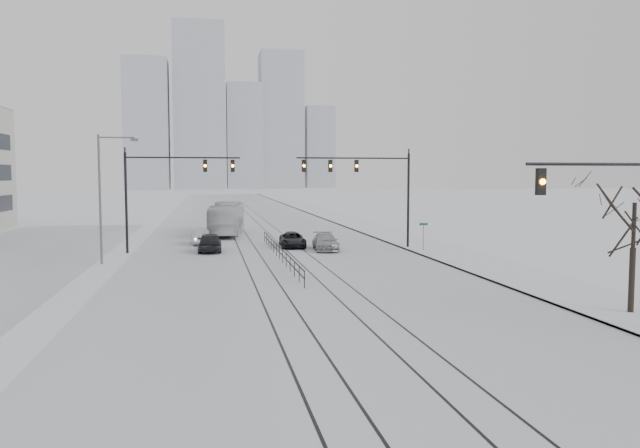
{
  "coord_description": "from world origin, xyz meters",
  "views": [
    {
      "loc": [
        -5.16,
        -15.27,
        6.18
      ],
      "look_at": [
        1.63,
        22.25,
        3.2
      ],
      "focal_mm": 35.0,
      "sensor_mm": 36.0,
      "label": 1
    }
  ],
  "objects_px": {
    "traffic_mast_near": "(631,218)",
    "sedan_nb_right": "(326,242)",
    "sedan_sb_inner": "(210,242)",
    "sedan_nb_far": "(291,238)",
    "bare_tree": "(634,214)",
    "sedan_sb_outer": "(200,237)",
    "sedan_nb_front": "(293,240)",
    "box_truck": "(227,219)"
  },
  "relations": [
    {
      "from": "traffic_mast_near",
      "to": "sedan_nb_right",
      "type": "distance_m",
      "value": 29.86
    },
    {
      "from": "sedan_sb_inner",
      "to": "sedan_nb_far",
      "type": "relative_size",
      "value": 1.27
    },
    {
      "from": "traffic_mast_near",
      "to": "sedan_nb_right",
      "type": "xyz_separation_m",
      "value": [
        -6.4,
        28.91,
        -3.87
      ]
    },
    {
      "from": "traffic_mast_near",
      "to": "bare_tree",
      "type": "height_order",
      "value": "traffic_mast_near"
    },
    {
      "from": "sedan_sb_outer",
      "to": "sedan_nb_front",
      "type": "bearing_deg",
      "value": 150.14
    },
    {
      "from": "bare_tree",
      "to": "traffic_mast_near",
      "type": "bearing_deg",
      "value": -128.76
    },
    {
      "from": "box_truck",
      "to": "sedan_nb_far",
      "type": "bearing_deg",
      "value": 122.84
    },
    {
      "from": "bare_tree",
      "to": "box_truck",
      "type": "relative_size",
      "value": 0.51
    },
    {
      "from": "sedan_nb_far",
      "to": "box_truck",
      "type": "bearing_deg",
      "value": 124.88
    },
    {
      "from": "sedan_sb_inner",
      "to": "sedan_nb_front",
      "type": "relative_size",
      "value": 1.03
    },
    {
      "from": "sedan_sb_inner",
      "to": "sedan_sb_outer",
      "type": "distance_m",
      "value": 5.64
    },
    {
      "from": "traffic_mast_near",
      "to": "box_truck",
      "type": "distance_m",
      "value": 46.22
    },
    {
      "from": "sedan_sb_outer",
      "to": "box_truck",
      "type": "distance_m",
      "value": 9.22
    },
    {
      "from": "bare_tree",
      "to": "sedan_sb_outer",
      "type": "relative_size",
      "value": 1.5
    },
    {
      "from": "sedan_nb_front",
      "to": "sedan_nb_far",
      "type": "xyz_separation_m",
      "value": [
        0.08,
        1.77,
        -0.0
      ]
    },
    {
      "from": "sedan_nb_far",
      "to": "box_truck",
      "type": "distance_m",
      "value": 11.95
    },
    {
      "from": "sedan_sb_outer",
      "to": "sedan_nb_far",
      "type": "bearing_deg",
      "value": 161.72
    },
    {
      "from": "traffic_mast_near",
      "to": "sedan_nb_far",
      "type": "xyz_separation_m",
      "value": [
        -8.71,
        33.29,
        -3.94
      ]
    },
    {
      "from": "sedan_sb_outer",
      "to": "sedan_nb_front",
      "type": "height_order",
      "value": "sedan_sb_outer"
    },
    {
      "from": "traffic_mast_near",
      "to": "bare_tree",
      "type": "bearing_deg",
      "value": 51.24
    },
    {
      "from": "sedan_nb_right",
      "to": "traffic_mast_near",
      "type": "bearing_deg",
      "value": -73.34
    },
    {
      "from": "traffic_mast_near",
      "to": "sedan_nb_front",
      "type": "relative_size",
      "value": 1.55
    },
    {
      "from": "sedan_nb_right",
      "to": "sedan_nb_front",
      "type": "bearing_deg",
      "value": 136.59
    },
    {
      "from": "bare_tree",
      "to": "box_truck",
      "type": "height_order",
      "value": "bare_tree"
    },
    {
      "from": "sedan_sb_outer",
      "to": "sedan_nb_far",
      "type": "distance_m",
      "value": 8.16
    },
    {
      "from": "sedan_sb_outer",
      "to": "box_truck",
      "type": "height_order",
      "value": "box_truck"
    },
    {
      "from": "sedan_sb_outer",
      "to": "box_truck",
      "type": "bearing_deg",
      "value": -111.76
    },
    {
      "from": "sedan_nb_front",
      "to": "sedan_nb_right",
      "type": "relative_size",
      "value": 0.95
    },
    {
      "from": "sedan_nb_front",
      "to": "traffic_mast_near",
      "type": "bearing_deg",
      "value": -71.63
    },
    {
      "from": "sedan_sb_inner",
      "to": "sedan_sb_outer",
      "type": "xyz_separation_m",
      "value": [
        -0.85,
        5.58,
        -0.12
      ]
    },
    {
      "from": "sedan_sb_outer",
      "to": "sedan_nb_front",
      "type": "xyz_separation_m",
      "value": [
        7.86,
        -3.67,
        -0.04
      ]
    },
    {
      "from": "sedan_nb_right",
      "to": "sedan_nb_far",
      "type": "bearing_deg",
      "value": 121.93
    },
    {
      "from": "sedan_sb_outer",
      "to": "sedan_nb_right",
      "type": "relative_size",
      "value": 0.85
    },
    {
      "from": "bare_tree",
      "to": "sedan_sb_inner",
      "type": "relative_size",
      "value": 1.31
    },
    {
      "from": "traffic_mast_near",
      "to": "sedan_nb_right",
      "type": "bearing_deg",
      "value": 102.49
    },
    {
      "from": "sedan_sb_outer",
      "to": "sedan_sb_inner",
      "type": "bearing_deg",
      "value": 93.91
    },
    {
      "from": "sedan_nb_right",
      "to": "box_truck",
      "type": "distance_m",
      "value": 16.88
    },
    {
      "from": "sedan_sb_inner",
      "to": "sedan_nb_far",
      "type": "distance_m",
      "value": 7.98
    },
    {
      "from": "traffic_mast_near",
      "to": "sedan_nb_front",
      "type": "height_order",
      "value": "traffic_mast_near"
    },
    {
      "from": "sedan_nb_front",
      "to": "sedan_nb_right",
      "type": "xyz_separation_m",
      "value": [
        2.39,
        -2.61,
        0.06
      ]
    },
    {
      "from": "box_truck",
      "to": "sedan_nb_right",
      "type": "bearing_deg",
      "value": 123.28
    },
    {
      "from": "sedan_sb_inner",
      "to": "sedan_nb_front",
      "type": "xyz_separation_m",
      "value": [
        7.0,
        1.9,
        -0.16
      ]
    }
  ]
}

